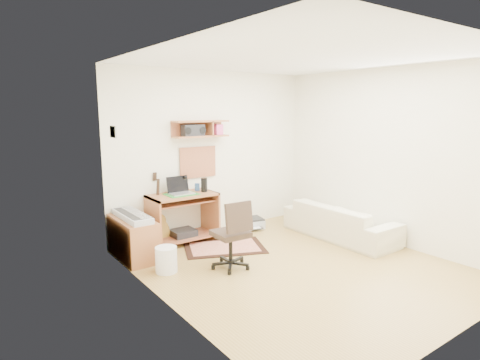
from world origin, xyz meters
TOP-DOWN VIEW (x-y plane):
  - floor at (0.00, 0.00)m, footprint 3.60×4.00m
  - ceiling at (0.00, 0.00)m, footprint 3.60×4.00m
  - back_wall at (0.00, 2.00)m, footprint 3.60×0.01m
  - left_wall at (-1.80, 0.00)m, footprint 0.01×4.00m
  - right_wall at (1.80, 0.00)m, footprint 0.01×4.00m
  - wall_shelf at (-0.30, 1.88)m, footprint 0.90×0.25m
  - cork_board at (-0.30, 1.98)m, footprint 0.64×0.03m
  - wall_photo at (-1.79, 1.50)m, footprint 0.02×0.20m
  - desk at (-0.73, 1.73)m, footprint 1.00×0.55m
  - laptop at (-0.75, 1.71)m, footprint 0.35×0.35m
  - speaker at (-0.37, 1.68)m, footprint 0.10×0.10m
  - desk_lamp at (-0.57, 1.87)m, footprint 0.09×0.09m
  - pencil_cup at (-0.41, 1.83)m, footprint 0.08×0.08m
  - boombox at (-0.44, 1.87)m, footprint 0.34×0.16m
  - rug at (-0.36, 1.15)m, footprint 1.35×1.15m
  - task_chair at (-0.71, 0.48)m, footprint 0.48×0.48m
  - cabinet at (-1.58, 1.55)m, footprint 0.40×0.90m
  - music_keyboard at (-1.58, 1.55)m, footprint 0.27×0.86m
  - guitar at (-1.04, 1.86)m, footprint 0.30×0.20m
  - waste_basket at (-1.43, 0.84)m, footprint 0.31×0.31m
  - printer at (0.55, 1.73)m, footprint 0.49×0.42m
  - sofa at (1.38, 0.48)m, footprint 0.54×1.84m

SIDE VIEW (x-z plane):
  - floor at x=0.00m, z-range -0.01..0.00m
  - rug at x=-0.36m, z-range 0.00..0.02m
  - printer at x=0.55m, z-range 0.00..0.17m
  - waste_basket at x=-1.43m, z-range 0.00..0.32m
  - cabinet at x=-1.58m, z-range 0.00..0.55m
  - sofa at x=1.38m, z-range 0.00..0.72m
  - desk at x=-0.73m, z-range 0.00..0.75m
  - task_chair at x=-0.71m, z-range 0.00..0.90m
  - guitar at x=-1.04m, z-range 0.00..1.09m
  - music_keyboard at x=-1.58m, z-range 0.55..0.62m
  - pencil_cup at x=-0.41m, z-range 0.75..0.86m
  - speaker at x=-0.37m, z-range 0.75..0.96m
  - desk_lamp at x=-0.57m, z-range 0.75..1.01m
  - laptop at x=-0.75m, z-range 0.75..1.01m
  - cork_board at x=-0.30m, z-range 0.92..1.42m
  - back_wall at x=0.00m, z-range 0.00..2.60m
  - left_wall at x=-1.80m, z-range 0.00..2.60m
  - right_wall at x=1.80m, z-range 0.00..2.60m
  - boombox at x=-0.44m, z-range 1.59..1.77m
  - wall_shelf at x=-0.30m, z-range 1.57..1.83m
  - wall_photo at x=-1.79m, z-range 1.65..1.79m
  - ceiling at x=0.00m, z-range 2.60..2.61m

